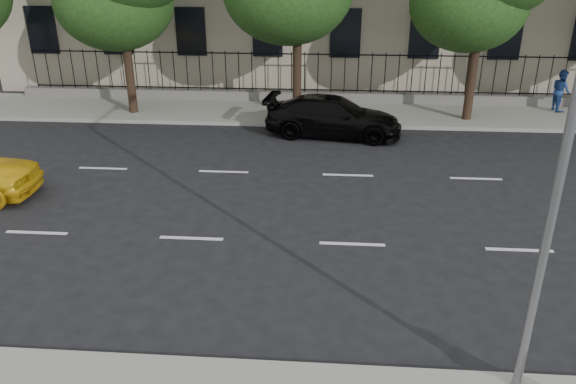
# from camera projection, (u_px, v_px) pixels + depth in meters

# --- Properties ---
(ground) EXTENTS (120.00, 120.00, 0.00)m
(ground) POSITION_uv_depth(u_px,v_px,m) (356.00, 304.00, 11.46)
(ground) COLOR black
(ground) RESTS_ON ground
(far_sidewalk) EXTENTS (60.00, 4.00, 0.15)m
(far_sidewalk) POSITION_uv_depth(u_px,v_px,m) (344.00, 113.00, 24.20)
(far_sidewalk) COLOR gray
(far_sidewalk) RESTS_ON ground
(lane_markings) EXTENTS (49.60, 4.62, 0.01)m
(lane_markings) POSITION_uv_depth(u_px,v_px,m) (350.00, 205.00, 15.79)
(lane_markings) COLOR silver
(lane_markings) RESTS_ON ground
(iron_fence) EXTENTS (30.00, 0.50, 2.20)m
(iron_fence) POSITION_uv_depth(u_px,v_px,m) (344.00, 90.00, 25.52)
(iron_fence) COLOR slate
(iron_fence) RESTS_ON far_sidewalk
(street_light) EXTENTS (0.25, 3.32, 8.05)m
(street_light) POSITION_uv_depth(u_px,v_px,m) (565.00, 72.00, 7.60)
(street_light) COLOR slate
(street_light) RESTS_ON near_sidewalk
(black_sedan) EXTENTS (5.38, 2.74, 1.50)m
(black_sedan) POSITION_uv_depth(u_px,v_px,m) (333.00, 117.00, 21.26)
(black_sedan) COLOR black
(black_sedan) RESTS_ON ground
(pedestrian_far) EXTENTS (0.78, 0.94, 1.76)m
(pedestrian_far) POSITION_uv_depth(u_px,v_px,m) (561.00, 90.00, 23.89)
(pedestrian_far) COLOR navy
(pedestrian_far) RESTS_ON far_sidewalk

